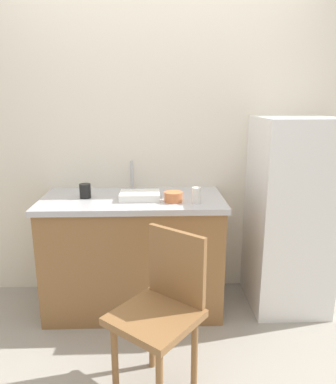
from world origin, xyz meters
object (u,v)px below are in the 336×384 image
refrigerator (290,215)px  cup_white (197,195)px  chair (163,307)px  dish_tray (140,196)px  cup_black (86,191)px  terracotta_bowl (174,197)px

refrigerator → cup_white: size_ratio=13.19×
chair → dish_tray: bearing=139.8°
refrigerator → dish_tray: size_ratio=5.13×
dish_tray → cup_black: cup_black is taller
terracotta_bowl → cup_black: (-0.63, 0.12, 0.02)m
dish_tray → cup_black: (-0.39, 0.05, 0.03)m
refrigerator → terracotta_bowl: bearing=-171.4°
refrigerator → terracotta_bowl: refrigerator is taller
chair → cup_white: size_ratio=8.18×
refrigerator → dish_tray: (-1.11, -0.06, 0.18)m
cup_white → cup_black: (-0.78, 0.16, -0.00)m
cup_white → cup_black: 0.80m
dish_tray → terracotta_bowl: 0.25m
refrigerator → terracotta_bowl: (-0.87, -0.13, 0.19)m
refrigerator → cup_black: size_ratio=14.12×
terracotta_bowl → refrigerator: bearing=8.6°
dish_tray → cup_white: size_ratio=2.57×
chair → dish_tray: size_ratio=3.18×
chair → dish_tray: dish_tray is taller
cup_white → chair: bearing=-110.0°
cup_white → cup_black: bearing=168.4°
chair → cup_white: bearing=109.5°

